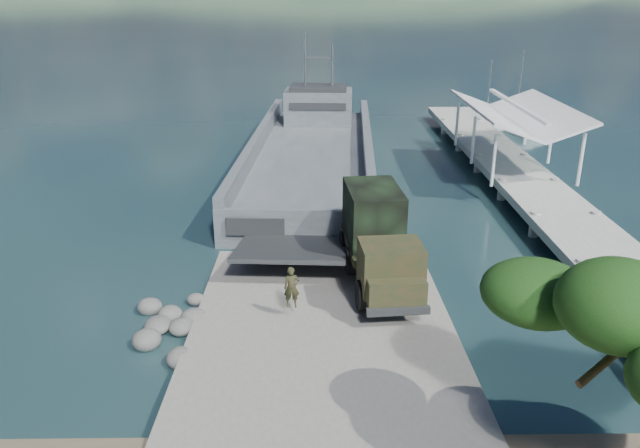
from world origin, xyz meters
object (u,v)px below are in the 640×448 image
Objects in this scene: landing_craft at (312,162)px; sailboat_far at (487,122)px; pier at (516,163)px; military_truck at (378,239)px; soldier at (292,297)px; sailboat_near at (516,127)px.

landing_craft is 5.28× the size of sailboat_far.
sailboat_far reaches higher than pier.
pier is 18.00m from military_truck.
soldier is at bearing -120.58° from sailboat_far.
soldier is (-0.81, -21.12, 0.54)m from landing_craft.
landing_craft is at bearing -142.15° from sailboat_far.
sailboat_far is (17.28, 36.54, -1.00)m from soldier.
soldier is 39.09m from sailboat_near.
soldier is (-14.18, -17.93, -0.27)m from pier.
pier is at bearing -104.73° from sailboat_far.
sailboat_near reaches higher than military_truck.
military_truck is 35.93m from sailboat_far.
landing_craft is 4.49× the size of sailboat_near.
landing_craft is 22.52m from sailboat_near.
sailboat_far is at bearing 63.05° from military_truck.
pier is at bearing 49.53° from military_truck.
pier is 1.34× the size of landing_craft.
sailboat_far is (13.63, 33.19, -2.01)m from military_truck.
pier is at bearing -125.17° from sailboat_near.
landing_craft reaches higher than soldier.
sailboat_far reaches higher than soldier.
military_truck is (-10.53, -14.58, 0.74)m from pier.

